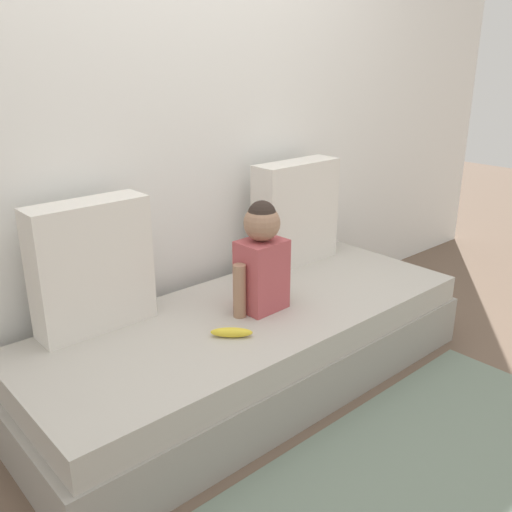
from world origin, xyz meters
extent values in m
plane|color=brown|center=(0.00, 0.00, 0.00)|extent=(12.00, 12.00, 0.00)
cube|color=white|center=(0.00, 0.54, 1.24)|extent=(5.32, 0.10, 2.48)
cube|color=#9C978F|center=(0.00, 0.00, 0.12)|extent=(2.12, 0.82, 0.24)
cube|color=#B7B2A8|center=(0.00, 0.00, 0.30)|extent=(2.06, 0.80, 0.13)
cube|color=silver|center=(-0.58, 0.31, 0.63)|extent=(0.48, 0.16, 0.54)
cube|color=silver|center=(0.58, 0.31, 0.64)|extent=(0.50, 0.16, 0.55)
cube|color=#B24C51|center=(0.05, -0.01, 0.53)|extent=(0.21, 0.17, 0.32)
sphere|color=#9E755B|center=(0.05, -0.01, 0.76)|extent=(0.16, 0.16, 0.16)
sphere|color=#2D231E|center=(0.05, -0.01, 0.80)|extent=(0.12, 0.12, 0.12)
cylinder|color=#9E755B|center=(-0.08, -0.01, 0.49)|extent=(0.06, 0.06, 0.24)
cylinder|color=#9E755B|center=(0.18, -0.01, 0.49)|extent=(0.06, 0.06, 0.24)
ellipsoid|color=yellow|center=(-0.23, -0.13, 0.39)|extent=(0.15, 0.15, 0.04)
cube|color=slate|center=(0.00, -0.96, 0.00)|extent=(1.91, 1.00, 0.01)
camera|label=1|loc=(-1.48, -1.69, 1.44)|focal=39.18mm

